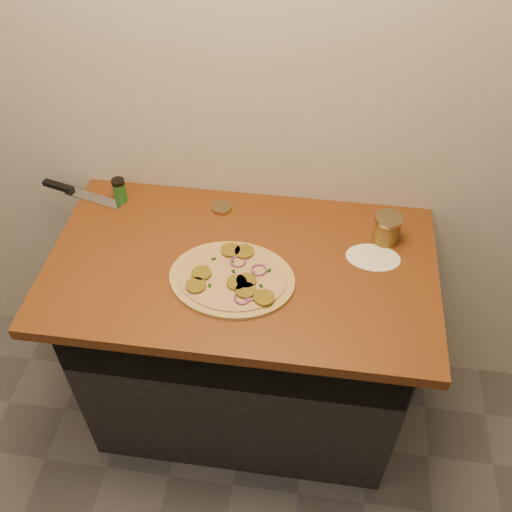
# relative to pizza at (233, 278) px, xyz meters

# --- Properties ---
(cabinet) EXTENTS (1.10, 0.60, 0.86)m
(cabinet) POSITION_rel_pizza_xyz_m (0.01, 0.11, -0.48)
(cabinet) COLOR black
(cabinet) RESTS_ON ground
(countertop) EXTENTS (1.20, 0.70, 0.04)m
(countertop) POSITION_rel_pizza_xyz_m (0.01, 0.08, -0.03)
(countertop) COLOR brown
(countertop) RESTS_ON cabinet
(pizza) EXTENTS (0.40, 0.40, 0.03)m
(pizza) POSITION_rel_pizza_xyz_m (0.00, 0.00, 0.00)
(pizza) COLOR #D4B76A
(pizza) RESTS_ON countertop
(chefs_knife) EXTENTS (0.31, 0.11, 0.02)m
(chefs_knife) POSITION_rel_pizza_xyz_m (-0.61, 0.33, -0.00)
(chefs_knife) COLOR #B7BAC1
(chefs_knife) RESTS_ON countertop
(mason_jar_lid) EXTENTS (0.07, 0.07, 0.01)m
(mason_jar_lid) POSITION_rel_pizza_xyz_m (-0.09, 0.31, -0.00)
(mason_jar_lid) COLOR #937F55
(mason_jar_lid) RESTS_ON countertop
(salsa_jar) EXTENTS (0.09, 0.09, 0.10)m
(salsa_jar) POSITION_rel_pizza_xyz_m (0.45, 0.24, 0.04)
(salsa_jar) COLOR #A01710
(salsa_jar) RESTS_ON countertop
(spice_shaker) EXTENTS (0.04, 0.04, 0.09)m
(spice_shaker) POSITION_rel_pizza_xyz_m (-0.44, 0.31, 0.04)
(spice_shaker) COLOR #1E6020
(spice_shaker) RESTS_ON countertop
(flour_spill) EXTENTS (0.17, 0.17, 0.00)m
(flour_spill) POSITION_rel_pizza_xyz_m (0.42, 0.15, -0.01)
(flour_spill) COLOR silver
(flour_spill) RESTS_ON countertop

